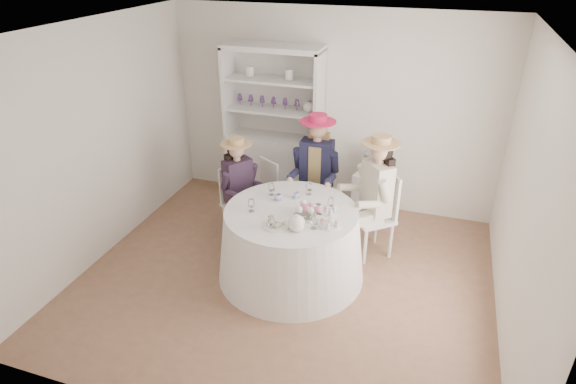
% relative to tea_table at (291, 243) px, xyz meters
% --- Properties ---
extents(ground, '(4.50, 4.50, 0.00)m').
position_rel_tea_table_xyz_m(ground, '(-0.04, -0.10, -0.41)').
color(ground, brown).
rests_on(ground, ground).
extents(ceiling, '(4.50, 4.50, 0.00)m').
position_rel_tea_table_xyz_m(ceiling, '(-0.04, -0.10, 2.29)').
color(ceiling, white).
rests_on(ceiling, wall_back).
extents(wall_back, '(4.50, 0.00, 4.50)m').
position_rel_tea_table_xyz_m(wall_back, '(-0.04, 1.90, 0.94)').
color(wall_back, silver).
rests_on(wall_back, ground).
extents(wall_front, '(4.50, 0.00, 4.50)m').
position_rel_tea_table_xyz_m(wall_front, '(-0.04, -2.10, 0.94)').
color(wall_front, silver).
rests_on(wall_front, ground).
extents(wall_left, '(0.00, 4.50, 4.50)m').
position_rel_tea_table_xyz_m(wall_left, '(-2.29, -0.10, 0.94)').
color(wall_left, silver).
rests_on(wall_left, ground).
extents(wall_right, '(0.00, 4.50, 4.50)m').
position_rel_tea_table_xyz_m(wall_right, '(2.21, -0.10, 0.94)').
color(wall_right, silver).
rests_on(wall_right, ground).
extents(tea_table, '(1.65, 1.65, 0.83)m').
position_rel_tea_table_xyz_m(tea_table, '(0.00, 0.00, 0.00)').
color(tea_table, white).
rests_on(tea_table, ground).
extents(hutch, '(1.37, 0.64, 2.23)m').
position_rel_tea_table_xyz_m(hutch, '(-0.78, 1.67, 0.38)').
color(hutch, silver).
rests_on(hutch, ground).
extents(side_table, '(0.52, 0.52, 0.67)m').
position_rel_tea_table_xyz_m(side_table, '(0.65, 1.56, -0.08)').
color(side_table, silver).
rests_on(side_table, ground).
extents(hatbox, '(0.39, 0.39, 0.30)m').
position_rel_tea_table_xyz_m(hatbox, '(0.65, 1.56, 0.40)').
color(hatbox, black).
rests_on(hatbox, side_table).
extents(guest_left, '(0.57, 0.54, 1.34)m').
position_rel_tea_table_xyz_m(guest_left, '(-0.87, 0.59, 0.34)').
color(guest_left, silver).
rests_on(guest_left, ground).
extents(guest_mid, '(0.56, 0.59, 1.57)m').
position_rel_tea_table_xyz_m(guest_mid, '(-0.01, 1.05, 0.47)').
color(guest_mid, silver).
rests_on(guest_mid, ground).
extents(guest_right, '(0.65, 0.63, 1.52)m').
position_rel_tea_table_xyz_m(guest_right, '(0.78, 0.70, 0.44)').
color(guest_right, silver).
rests_on(guest_right, ground).
extents(spare_chair, '(0.52, 0.52, 0.91)m').
position_rel_tea_table_xyz_m(spare_chair, '(-0.57, 1.09, 0.08)').
color(spare_chair, silver).
rests_on(spare_chair, ground).
extents(teacup_a, '(0.10, 0.10, 0.07)m').
position_rel_tea_table_xyz_m(teacup_a, '(-0.21, 0.17, 0.45)').
color(teacup_a, white).
rests_on(teacup_a, tea_table).
extents(teacup_b, '(0.08, 0.08, 0.06)m').
position_rel_tea_table_xyz_m(teacup_b, '(-0.03, 0.28, 0.45)').
color(teacup_b, white).
rests_on(teacup_b, tea_table).
extents(teacup_c, '(0.12, 0.12, 0.07)m').
position_rel_tea_table_xyz_m(teacup_c, '(0.27, 0.07, 0.45)').
color(teacup_c, white).
rests_on(teacup_c, tea_table).
extents(flower_bowl, '(0.26, 0.26, 0.05)m').
position_rel_tea_table_xyz_m(flower_bowl, '(0.18, -0.07, 0.44)').
color(flower_bowl, white).
rests_on(flower_bowl, tea_table).
extents(flower_arrangement, '(0.21, 0.21, 0.08)m').
position_rel_tea_table_xyz_m(flower_arrangement, '(0.21, -0.07, 0.52)').
color(flower_arrangement, '#D36990').
rests_on(flower_arrangement, tea_table).
extents(table_teapot, '(0.25, 0.17, 0.18)m').
position_rel_tea_table_xyz_m(table_teapot, '(0.17, -0.36, 0.50)').
color(table_teapot, white).
rests_on(table_teapot, tea_table).
extents(sandwich_plate, '(0.29, 0.29, 0.06)m').
position_rel_tea_table_xyz_m(sandwich_plate, '(-0.05, -0.34, 0.43)').
color(sandwich_plate, white).
rests_on(sandwich_plate, tea_table).
extents(cupcake_stand, '(0.22, 0.22, 0.21)m').
position_rel_tea_table_xyz_m(cupcake_stand, '(0.47, -0.18, 0.50)').
color(cupcake_stand, white).
rests_on(cupcake_stand, tea_table).
extents(stemware_set, '(0.88, 0.92, 0.15)m').
position_rel_tea_table_xyz_m(stemware_set, '(-0.00, -0.00, 0.49)').
color(stemware_set, white).
rests_on(stemware_set, tea_table).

